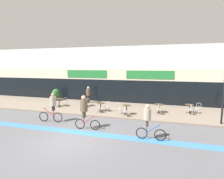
{
  "coord_description": "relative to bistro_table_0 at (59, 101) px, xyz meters",
  "views": [
    {
      "loc": [
        4.64,
        -8.02,
        4.06
      ],
      "look_at": [
        0.89,
        5.12,
        2.17
      ],
      "focal_mm": 28.0,
      "sensor_mm": 36.0,
      "label": 1
    }
  ],
  "objects": [
    {
      "name": "storefront_facade",
      "position": [
        4.93,
        5.31,
        2.36
      ],
      "size": [
        40.0,
        4.06,
        6.04
      ],
      "color": "silver",
      "rests_on": "ground"
    },
    {
      "name": "cyclist_1",
      "position": [
        2.11,
        -4.12,
        0.55
      ],
      "size": [
        1.83,
        0.53,
        2.11
      ],
      "rotation": [
        0.0,
        0.0,
        3.23
      ],
      "color": "black",
      "rests_on": "ground"
    },
    {
      "name": "cafe_chair_2_near",
      "position": [
        4.54,
        -1.33,
        -0.01
      ],
      "size": [
        0.42,
        0.58,
        0.9
      ],
      "rotation": [
        0.0,
        0.0,
        1.53
      ],
      "color": "#B7B2AD",
      "rests_on": "sidewalk_slab"
    },
    {
      "name": "cafe_chair_2_side",
      "position": [
        5.17,
        -0.7,
        -0.01
      ],
      "size": [
        0.58,
        0.42,
        0.9
      ],
      "rotation": [
        0.0,
        0.0,
        3.19
      ],
      "color": "#B7B2AD",
      "rests_on": "sidewalk_slab"
    },
    {
      "name": "planter_pot",
      "position": [
        -1.91,
        2.33,
        0.19
      ],
      "size": [
        0.86,
        0.86,
        1.31
      ],
      "color": "#4C4C51",
      "rests_on": "sidewalk_slab"
    },
    {
      "name": "bistro_table_4",
      "position": [
        9.43,
        0.12,
        -0.0
      ],
      "size": [
        0.76,
        0.76,
        0.73
      ],
      "color": "black",
      "rests_on": "sidewalk_slab"
    },
    {
      "name": "bistro_table_0",
      "position": [
        0.0,
        0.0,
        0.0
      ],
      "size": [
        0.69,
        0.69,
        0.73
      ],
      "color": "black",
      "rests_on": "sidewalk_slab"
    },
    {
      "name": "cafe_chair_3_side",
      "position": [
        6.31,
        -1.2,
        -0.01
      ],
      "size": [
        0.58,
        0.41,
        0.9
      ],
      "rotation": [
        0.0,
        0.0,
        -0.03
      ],
      "color": "#B7B2AD",
      "rests_on": "sidewalk_slab"
    },
    {
      "name": "cafe_chair_5_side",
      "position": [
        12.48,
        0.73,
        -0.01
      ],
      "size": [
        0.58,
        0.41,
        0.9
      ],
      "rotation": [
        0.0,
        0.0,
        3.17
      ],
      "color": "#B7B2AD",
      "rests_on": "sidewalk_slab"
    },
    {
      "name": "cafe_chair_0_near",
      "position": [
        -0.01,
        -0.63,
        -0.01
      ],
      "size": [
        0.45,
        0.6,
        0.9
      ],
      "rotation": [
        0.0,
        0.0,
        1.44
      ],
      "color": "#B7B2AD",
      "rests_on": "sidewalk_slab"
    },
    {
      "name": "cafe_chair_3_near",
      "position": [
        6.94,
        -1.83,
        -0.01
      ],
      "size": [
        0.43,
        0.59,
        0.9
      ],
      "rotation": [
        0.0,
        0.0,
        1.66
      ],
      "color": "#B7B2AD",
      "rests_on": "sidewalk_slab"
    },
    {
      "name": "cafe_chair_1_near",
      "position": [
        2.6,
        0.06,
        -0.01
      ],
      "size": [
        0.42,
        0.58,
        0.9
      ],
      "rotation": [
        0.0,
        0.0,
        1.61
      ],
      "color": "#B7B2AD",
      "rests_on": "sidewalk_slab"
    },
    {
      "name": "bistro_table_3",
      "position": [
        6.94,
        -1.21,
        0.03
      ],
      "size": [
        0.66,
        0.66,
        0.78
      ],
      "color": "black",
      "rests_on": "sidewalk_slab"
    },
    {
      "name": "pedestrian_far_end",
      "position": [
        2.13,
        2.23,
        0.5
      ],
      "size": [
        0.48,
        0.48,
        1.73
      ],
      "rotation": [
        0.0,
        0.0,
        3.06
      ],
      "color": "#382D47",
      "rests_on": "sidewalk_slab"
    },
    {
      "name": "ground_plane",
      "position": [
        4.93,
        -6.66,
        -0.64
      ],
      "size": [
        120.0,
        120.0,
        0.0
      ],
      "primitive_type": "plane",
      "color": "#5B5B60"
    },
    {
      "name": "cafe_chair_5_near",
      "position": [
        11.87,
        0.1,
        -0.01
      ],
      "size": [
        0.44,
        0.59,
        0.9
      ],
      "rotation": [
        0.0,
        0.0,
        1.68
      ],
      "color": "#B7B2AD",
      "rests_on": "sidewalk_slab"
    },
    {
      "name": "cyclist_0",
      "position": [
        8.94,
        -5.29,
        0.5
      ],
      "size": [
        1.64,
        0.48,
        1.98
      ],
      "rotation": [
        0.0,
        0.0,
        -0.0
      ],
      "color": "black",
      "rests_on": "ground"
    },
    {
      "name": "sidewalk_slab",
      "position": [
        4.93,
        0.59,
        -0.58
      ],
      "size": [
        40.0,
        5.5,
        0.12
      ],
      "primitive_type": "cube",
      "color": "gray",
      "rests_on": "ground"
    },
    {
      "name": "bistro_table_1",
      "position": [
        2.6,
        0.68,
        -0.02
      ],
      "size": [
        0.68,
        0.68,
        0.71
      ],
      "color": "black",
      "rests_on": "sidewalk_slab"
    },
    {
      "name": "bike_lane_stripe",
      "position": [
        4.93,
        -5.41,
        -0.64
      ],
      "size": [
        36.0,
        0.7,
        0.01
      ],
      "primitive_type": "cube",
      "color": "#3D7AB7",
      "rests_on": "ground"
    },
    {
      "name": "cafe_chair_4_near",
      "position": [
        9.42,
        -0.5,
        -0.01
      ],
      "size": [
        0.42,
        0.58,
        0.9
      ],
      "rotation": [
        0.0,
        0.0,
        1.52
      ],
      "color": "#B7B2AD",
      "rests_on": "sidewalk_slab"
    },
    {
      "name": "bistro_table_5",
      "position": [
        11.86,
        0.73,
        -0.01
      ],
      "size": [
        0.7,
        0.7,
        0.71
      ],
      "color": "black",
      "rests_on": "sidewalk_slab"
    },
    {
      "name": "cyclist_2",
      "position": [
        4.94,
        -4.81,
        0.68
      ],
      "size": [
        1.66,
        0.56,
        2.2
      ],
      "rotation": [
        0.0,
        0.0,
        0.09
      ],
      "color": "black",
      "rests_on": "ground"
    },
    {
      "name": "cafe_chair_0_side",
      "position": [
        0.63,
        -0.0,
        -0.01
      ],
      "size": [
        0.58,
        0.42,
        0.9
      ],
      "rotation": [
        0.0,
        0.0,
        3.1
      ],
      "color": "#B7B2AD",
      "rests_on": "sidewalk_slab"
    },
    {
      "name": "bistro_table_2",
      "position": [
        4.54,
        -0.7,
        -0.01
      ],
      "size": [
        0.75,
        0.75,
        0.72
      ],
      "color": "black",
      "rests_on": "sidewalk_slab"
    }
  ]
}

